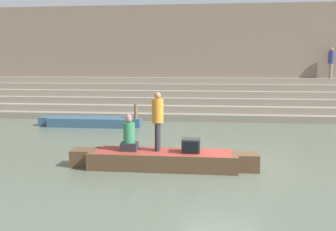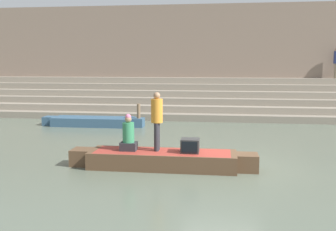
{
  "view_description": "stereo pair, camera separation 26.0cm",
  "coord_description": "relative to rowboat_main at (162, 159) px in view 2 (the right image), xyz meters",
  "views": [
    {
      "loc": [
        -0.29,
        -11.66,
        3.05
      ],
      "look_at": [
        -1.71,
        0.66,
        1.39
      ],
      "focal_mm": 42.0,
      "sensor_mm": 36.0,
      "label": 1
    },
    {
      "loc": [
        -0.03,
        -11.63,
        3.05
      ],
      "look_at": [
        -1.71,
        0.66,
        1.39
      ],
      "focal_mm": 42.0,
      "sensor_mm": 36.0,
      "label": 2
    }
  ],
  "objects": [
    {
      "name": "person_rowing",
      "position": [
        -1.01,
        0.01,
        0.66
      ],
      "size": [
        0.48,
        0.37,
        1.09
      ],
      "rotation": [
        0.0,
        0.0,
        0.15
      ],
      "color": "#28282D",
      "rests_on": "rowboat_main"
    },
    {
      "name": "back_wall",
      "position": [
        1.71,
        14.25,
        3.03
      ],
      "size": [
        34.2,
        1.28,
        6.64
      ],
      "color": "#7F6B5B",
      "rests_on": "ground"
    },
    {
      "name": "moored_boat_shore",
      "position": [
        -4.51,
        7.2,
        -0.03
      ],
      "size": [
        5.01,
        1.22,
        0.42
      ],
      "rotation": [
        0.0,
        0.0,
        0.03
      ],
      "color": "#33516B",
      "rests_on": "ground"
    },
    {
      "name": "person_on_steps",
      "position": [
        8.33,
        13.29,
        2.93
      ],
      "size": [
        0.34,
        0.34,
        1.8
      ],
      "rotation": [
        0.0,
        0.0,
        1.83
      ],
      "color": "gray",
      "rests_on": "ghat_steps"
    },
    {
      "name": "ground_plane",
      "position": [
        1.71,
        0.54,
        -0.26
      ],
      "size": [
        120.0,
        120.0,
        0.0
      ],
      "primitive_type": "plane",
      "color": "#566051"
    },
    {
      "name": "person_standing",
      "position": [
        -0.18,
        0.12,
        1.23
      ],
      "size": [
        0.34,
        0.34,
        1.73
      ],
      "rotation": [
        0.0,
        0.0,
        0.3
      ],
      "color": "#28282D",
      "rests_on": "rowboat_main"
    },
    {
      "name": "mooring_post",
      "position": [
        -2.23,
        7.14,
        0.3
      ],
      "size": [
        0.17,
        0.17,
        1.12
      ],
      "primitive_type": "cylinder",
      "color": "brown",
      "rests_on": "ground"
    },
    {
      "name": "tv_set",
      "position": [
        0.81,
        -0.02,
        0.43
      ],
      "size": [
        0.52,
        0.49,
        0.4
      ],
      "rotation": [
        0.0,
        0.0,
        0.08
      ],
      "color": "#2D2D2D",
      "rests_on": "rowboat_main"
    },
    {
      "name": "rowboat_main",
      "position": [
        0.0,
        0.0,
        0.0
      ],
      "size": [
        5.49,
        1.3,
        0.49
      ],
      "rotation": [
        0.0,
        0.0,
        -0.05
      ],
      "color": "brown",
      "rests_on": "ground"
    },
    {
      "name": "ghat_steps",
      "position": [
        1.71,
        12.05,
        0.52
      ],
      "size": [
        36.0,
        4.46,
        2.15
      ],
      "color": "gray",
      "rests_on": "ground"
    }
  ]
}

